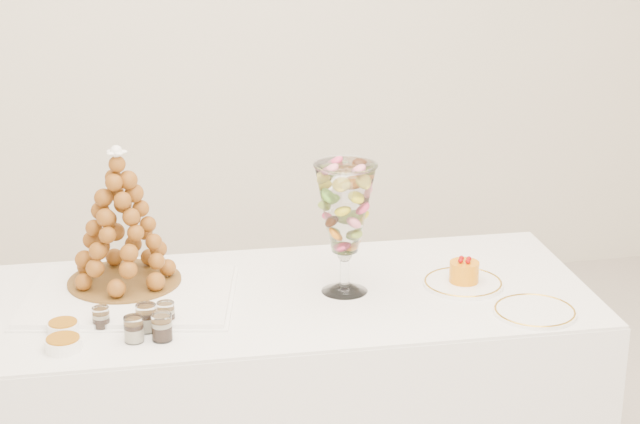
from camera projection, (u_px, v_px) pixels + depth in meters
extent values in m
cube|color=white|center=(269.00, 407.00, 3.17)|extent=(1.90, 0.82, 0.70)
cube|color=white|center=(267.00, 297.00, 3.05)|extent=(1.89, 0.82, 0.01)
cube|color=white|center=(130.00, 296.00, 3.03)|extent=(0.64, 0.53, 0.02)
cylinder|color=white|center=(344.00, 287.00, 3.08)|extent=(0.13, 0.13, 0.02)
cylinder|color=white|center=(345.00, 269.00, 3.06)|extent=(0.03, 0.03, 0.09)
sphere|color=white|center=(345.00, 254.00, 3.05)|extent=(0.04, 0.04, 0.04)
cylinder|color=white|center=(463.00, 283.00, 3.12)|extent=(0.23, 0.23, 0.01)
cylinder|color=white|center=(535.00, 312.00, 2.94)|extent=(0.23, 0.23, 0.01)
cylinder|color=white|center=(101.00, 318.00, 2.83)|extent=(0.05, 0.05, 0.06)
cylinder|color=white|center=(146.00, 318.00, 2.82)|extent=(0.06, 0.06, 0.07)
cylinder|color=white|center=(166.00, 314.00, 2.86)|extent=(0.06, 0.06, 0.07)
cylinder|color=white|center=(134.00, 329.00, 2.76)|extent=(0.06, 0.06, 0.07)
cylinder|color=white|center=(162.00, 327.00, 2.77)|extent=(0.06, 0.06, 0.07)
cylinder|color=white|center=(63.00, 327.00, 2.82)|extent=(0.08, 0.08, 0.03)
cylinder|color=white|center=(63.00, 344.00, 2.72)|extent=(0.10, 0.10, 0.03)
cylinder|color=brown|center=(125.00, 281.00, 3.10)|extent=(0.33, 0.33, 0.01)
cone|color=brown|center=(120.00, 216.00, 3.03)|extent=(0.32, 0.32, 0.39)
sphere|color=white|center=(116.00, 153.00, 2.97)|extent=(0.04, 0.04, 0.04)
cylinder|color=orange|center=(464.00, 272.00, 3.11)|extent=(0.09, 0.09, 0.06)
sphere|color=#940505|center=(469.00, 259.00, 3.11)|extent=(0.02, 0.02, 0.02)
sphere|color=#940505|center=(462.00, 258.00, 3.11)|extent=(0.02, 0.02, 0.02)
sphere|color=#940505|center=(460.00, 261.00, 3.09)|extent=(0.02, 0.02, 0.02)
sphere|color=#940505|center=(468.00, 261.00, 3.09)|extent=(0.02, 0.02, 0.02)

